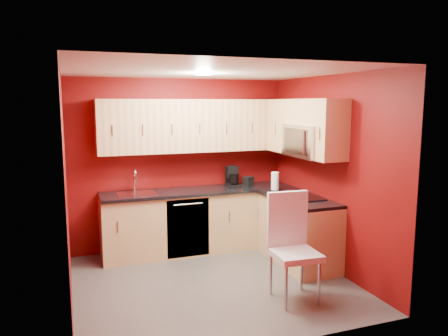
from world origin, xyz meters
TOP-DOWN VIEW (x-y plane):
  - floor at (0.00, 0.00)m, footprint 3.20×3.20m
  - ceiling at (0.00, 0.00)m, footprint 3.20×3.20m
  - wall_back at (0.00, 1.50)m, footprint 3.20×0.00m
  - wall_front at (0.00, -1.50)m, footprint 3.20×0.00m
  - wall_left at (-1.60, 0.00)m, footprint 0.00×3.00m
  - wall_right at (1.60, 0.00)m, footprint 0.00×3.00m
  - base_cabinets_back at (0.20, 1.20)m, footprint 2.80×0.60m
  - base_cabinets_right at (1.30, 0.25)m, footprint 0.60×1.30m
  - countertop_back at (0.20, 1.19)m, footprint 2.80×0.63m
  - countertop_right at (1.29, 0.23)m, footprint 0.63×1.27m
  - upper_cabinets_back at (0.20, 1.32)m, footprint 2.80×0.35m
  - upper_cabinets_right at (1.42, 0.44)m, footprint 0.35×1.55m
  - microwave at (1.39, 0.20)m, footprint 0.42×0.76m
  - cooktop at (1.28, 0.20)m, footprint 0.50×0.55m
  - sink at (-0.70, 1.20)m, footprint 0.52×0.42m
  - dishwasher_front at (-0.05, 0.91)m, footprint 0.60×0.02m
  - downlight at (0.00, 0.30)m, footprint 0.20×0.20m
  - coffee_maker at (0.76, 1.26)m, footprint 0.21×0.26m
  - napkin_holder at (0.98, 1.22)m, footprint 0.16×0.16m
  - paper_towel at (1.20, 0.76)m, footprint 0.18×0.18m
  - dining_chair at (0.70, -0.74)m, footprint 0.50×0.52m

SIDE VIEW (x-z plane):
  - floor at x=0.00m, z-range 0.00..0.00m
  - base_cabinets_back at x=0.20m, z-range 0.00..0.87m
  - base_cabinets_right at x=1.30m, z-range 0.00..0.87m
  - dishwasher_front at x=-0.05m, z-range 0.03..0.84m
  - dining_chair at x=0.70m, z-range 0.00..1.17m
  - countertop_back at x=0.20m, z-range 0.87..0.91m
  - countertop_right at x=1.29m, z-range 0.87..0.91m
  - cooktop at x=1.28m, z-range 0.91..0.92m
  - sink at x=-0.70m, z-range 0.77..1.12m
  - napkin_holder at x=0.98m, z-range 0.91..1.05m
  - paper_towel at x=1.20m, z-range 0.91..1.17m
  - coffee_maker at x=0.76m, z-range 0.91..1.21m
  - wall_back at x=0.00m, z-range -0.35..2.85m
  - wall_front at x=0.00m, z-range -0.35..2.85m
  - wall_left at x=-1.60m, z-range -0.25..2.75m
  - wall_right at x=1.60m, z-range -0.25..2.75m
  - microwave at x=1.39m, z-range 1.45..1.87m
  - upper_cabinets_back at x=0.20m, z-range 1.45..2.20m
  - upper_cabinets_right at x=1.42m, z-range 1.51..2.26m
  - downlight at x=0.00m, z-range 2.48..2.49m
  - ceiling at x=0.00m, z-range 2.50..2.50m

